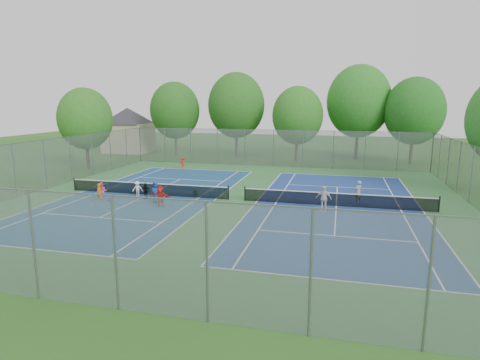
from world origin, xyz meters
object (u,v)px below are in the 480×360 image
net_right (337,200)px  ball_crate (110,199)px  ball_hopper (196,193)px  instructor (358,192)px  net_left (148,189)px

net_right → ball_crate: net_right is taller
net_right → ball_hopper: bearing=176.9°
ball_hopper → instructor: (11.77, 0.52, 0.58)m
net_right → instructor: bearing=37.1°
ball_crate → ball_hopper: size_ratio=0.67×
ball_crate → instructor: 17.51m
net_right → ball_hopper: net_right is taller
ball_crate → net_right: bearing=8.8°
ball_hopper → net_left: bearing=-171.2°
net_right → instructor: 1.83m
ball_hopper → instructor: 11.80m
net_left → ball_crate: 2.99m
ball_crate → net_left: bearing=54.8°
ball_hopper → instructor: instructor is taller
net_right → instructor: size_ratio=7.86×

